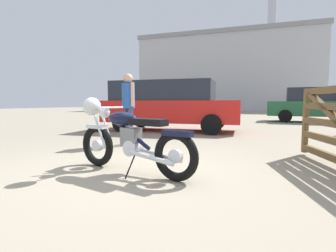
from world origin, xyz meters
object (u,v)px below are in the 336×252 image
object	(u,v)px
dark_sedan_left	(168,104)
pale_sedan_back	(320,104)
vintage_motorcycle	(128,138)
bystander	(128,101)

from	to	relation	value
dark_sedan_left	pale_sedan_back	xyz separation A→B (m)	(5.44, 6.62, 0.00)
vintage_motorcycle	pale_sedan_back	distance (m)	12.51
vintage_motorcycle	bystander	distance (m)	2.54
bystander	dark_sedan_left	world-z (taller)	dark_sedan_left
vintage_motorcycle	pale_sedan_back	world-z (taller)	pale_sedan_back
vintage_motorcycle	dark_sedan_left	distance (m)	5.60
vintage_motorcycle	dark_sedan_left	world-z (taller)	dark_sedan_left
pale_sedan_back	vintage_motorcycle	bearing A→B (deg)	71.66
vintage_motorcycle	dark_sedan_left	size ratio (longest dim) A/B	0.42
dark_sedan_left	vintage_motorcycle	bearing A→B (deg)	-80.01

